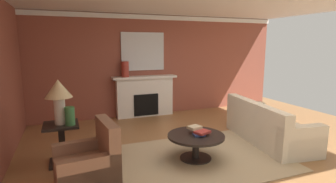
{
  "coord_description": "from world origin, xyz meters",
  "views": [
    {
      "loc": [
        -2.55,
        -4.27,
        2.01
      ],
      "look_at": [
        -0.47,
        1.05,
        1.0
      ],
      "focal_mm": 28.48,
      "sensor_mm": 36.0,
      "label": 1
    }
  ],
  "objects_px": {
    "mantel_mirror": "(143,51)",
    "vase_on_side_table": "(70,116)",
    "armchair_near_window": "(89,167)",
    "vase_mantel_left": "(125,69)",
    "side_table": "(62,141)",
    "table_lamp": "(59,93)",
    "sofa": "(267,128)",
    "fireplace": "(145,97)",
    "coffee_table": "(196,141)"
  },
  "relations": [
    {
      "from": "table_lamp",
      "to": "vase_mantel_left",
      "type": "relative_size",
      "value": 1.8
    },
    {
      "from": "coffee_table",
      "to": "vase_on_side_table",
      "type": "distance_m",
      "value": 2.18
    },
    {
      "from": "fireplace",
      "to": "armchair_near_window",
      "type": "distance_m",
      "value": 3.91
    },
    {
      "from": "fireplace",
      "to": "vase_on_side_table",
      "type": "bearing_deg",
      "value": -128.32
    },
    {
      "from": "sofa",
      "to": "vase_mantel_left",
      "type": "relative_size",
      "value": 5.28
    },
    {
      "from": "fireplace",
      "to": "coffee_table",
      "type": "xyz_separation_m",
      "value": [
        0.01,
        -3.13,
        -0.21
      ]
    },
    {
      "from": "sofa",
      "to": "armchair_near_window",
      "type": "relative_size",
      "value": 2.32
    },
    {
      "from": "armchair_near_window",
      "to": "vase_mantel_left",
      "type": "distance_m",
      "value": 3.78
    },
    {
      "from": "armchair_near_window",
      "to": "coffee_table",
      "type": "xyz_separation_m",
      "value": [
        1.84,
        0.32,
        0.03
      ]
    },
    {
      "from": "sofa",
      "to": "fireplace",
      "type": "bearing_deg",
      "value": 121.85
    },
    {
      "from": "mantel_mirror",
      "to": "vase_mantel_left",
      "type": "relative_size",
      "value": 2.93
    },
    {
      "from": "side_table",
      "to": "vase_mantel_left",
      "type": "height_order",
      "value": "vase_mantel_left"
    },
    {
      "from": "fireplace",
      "to": "vase_mantel_left",
      "type": "relative_size",
      "value": 4.31
    },
    {
      "from": "mantel_mirror",
      "to": "coffee_table",
      "type": "height_order",
      "value": "mantel_mirror"
    },
    {
      "from": "armchair_near_window",
      "to": "table_lamp",
      "type": "bearing_deg",
      "value": 109.43
    },
    {
      "from": "coffee_table",
      "to": "vase_mantel_left",
      "type": "height_order",
      "value": "vase_mantel_left"
    },
    {
      "from": "table_lamp",
      "to": "vase_on_side_table",
      "type": "relative_size",
      "value": 2.48
    },
    {
      "from": "sofa",
      "to": "armchair_near_window",
      "type": "distance_m",
      "value": 3.67
    },
    {
      "from": "mantel_mirror",
      "to": "sofa",
      "type": "height_order",
      "value": "mantel_mirror"
    },
    {
      "from": "armchair_near_window",
      "to": "table_lamp",
      "type": "height_order",
      "value": "table_lamp"
    },
    {
      "from": "mantel_mirror",
      "to": "sofa",
      "type": "bearing_deg",
      "value": -59.19
    },
    {
      "from": "armchair_near_window",
      "to": "fireplace",
      "type": "bearing_deg",
      "value": 61.96
    },
    {
      "from": "fireplace",
      "to": "side_table",
      "type": "relative_size",
      "value": 2.57
    },
    {
      "from": "coffee_table",
      "to": "vase_mantel_left",
      "type": "xyz_separation_m",
      "value": [
        -0.56,
        3.08,
        1.02
      ]
    },
    {
      "from": "coffee_table",
      "to": "vase_mantel_left",
      "type": "relative_size",
      "value": 2.4
    },
    {
      "from": "vase_on_side_table",
      "to": "coffee_table",
      "type": "bearing_deg",
      "value": -15.16
    },
    {
      "from": "sofa",
      "to": "armchair_near_window",
      "type": "xyz_separation_m",
      "value": [
        -3.63,
        -0.56,
        0.01
      ]
    },
    {
      "from": "fireplace",
      "to": "side_table",
      "type": "distance_m",
      "value": 3.29
    },
    {
      "from": "vase_on_side_table",
      "to": "vase_mantel_left",
      "type": "bearing_deg",
      "value": 59.55
    },
    {
      "from": "fireplace",
      "to": "sofa",
      "type": "xyz_separation_m",
      "value": [
        1.79,
        -2.89,
        -0.25
      ]
    },
    {
      "from": "side_table",
      "to": "vase_on_side_table",
      "type": "bearing_deg",
      "value": -38.66
    },
    {
      "from": "vase_mantel_left",
      "to": "vase_on_side_table",
      "type": "relative_size",
      "value": 1.38
    },
    {
      "from": "sofa",
      "to": "armchair_near_window",
      "type": "height_order",
      "value": "armchair_near_window"
    },
    {
      "from": "armchair_near_window",
      "to": "side_table",
      "type": "xyz_separation_m",
      "value": [
        -0.35,
        0.99,
        0.09
      ]
    },
    {
      "from": "coffee_table",
      "to": "table_lamp",
      "type": "xyz_separation_m",
      "value": [
        -2.19,
        0.67,
        0.89
      ]
    },
    {
      "from": "fireplace",
      "to": "mantel_mirror",
      "type": "distance_m",
      "value": 1.28
    },
    {
      "from": "side_table",
      "to": "table_lamp",
      "type": "xyz_separation_m",
      "value": [
        0.0,
        0.0,
        0.82
      ]
    },
    {
      "from": "coffee_table",
      "to": "mantel_mirror",
      "type": "bearing_deg",
      "value": 90.14
    },
    {
      "from": "fireplace",
      "to": "table_lamp",
      "type": "relative_size",
      "value": 2.4
    },
    {
      "from": "mantel_mirror",
      "to": "armchair_near_window",
      "type": "bearing_deg",
      "value": -117.23
    },
    {
      "from": "mantel_mirror",
      "to": "coffee_table",
      "type": "bearing_deg",
      "value": -89.86
    },
    {
      "from": "mantel_mirror",
      "to": "vase_on_side_table",
      "type": "xyz_separation_m",
      "value": [
        -2.03,
        -2.7,
        -0.97
      ]
    },
    {
      "from": "side_table",
      "to": "vase_on_side_table",
      "type": "relative_size",
      "value": 2.31
    },
    {
      "from": "mantel_mirror",
      "to": "table_lamp",
      "type": "height_order",
      "value": "mantel_mirror"
    },
    {
      "from": "coffee_table",
      "to": "vase_on_side_table",
      "type": "height_order",
      "value": "vase_on_side_table"
    },
    {
      "from": "armchair_near_window",
      "to": "vase_mantel_left",
      "type": "relative_size",
      "value": 2.28
    },
    {
      "from": "sofa",
      "to": "vase_on_side_table",
      "type": "bearing_deg",
      "value": 175.31
    },
    {
      "from": "armchair_near_window",
      "to": "coffee_table",
      "type": "height_order",
      "value": "armchair_near_window"
    },
    {
      "from": "vase_mantel_left",
      "to": "sofa",
      "type": "bearing_deg",
      "value": -50.45
    },
    {
      "from": "side_table",
      "to": "armchair_near_window",
      "type": "bearing_deg",
      "value": -70.57
    }
  ]
}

